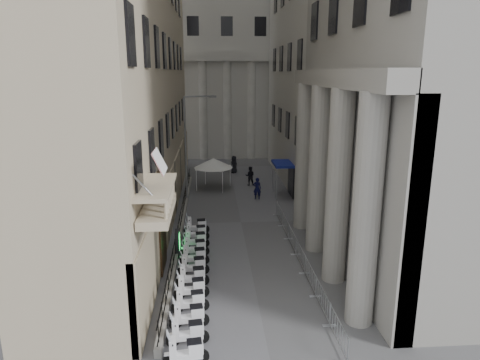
{
  "coord_description": "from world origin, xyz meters",
  "views": [
    {
      "loc": [
        -2.13,
        -10.42,
        10.7
      ],
      "look_at": [
        -0.43,
        14.08,
        4.5
      ],
      "focal_mm": 32.0,
      "sensor_mm": 36.0,
      "label": 1
    }
  ],
  "objects_px": {
    "security_tent": "(210,162)",
    "street_lamp": "(190,140)",
    "pedestrian_a": "(257,188)",
    "pedestrian_b": "(250,176)",
    "info_kiosk": "(178,244)"
  },
  "relations": [
    {
      "from": "info_kiosk",
      "to": "pedestrian_a",
      "type": "xyz_separation_m",
      "value": [
        6.01,
        11.73,
        0.11
      ]
    },
    {
      "from": "street_lamp",
      "to": "pedestrian_b",
      "type": "bearing_deg",
      "value": 18.19
    },
    {
      "from": "street_lamp",
      "to": "pedestrian_a",
      "type": "distance_m",
      "value": 7.18
    },
    {
      "from": "info_kiosk",
      "to": "pedestrian_a",
      "type": "relative_size",
      "value": 0.88
    },
    {
      "from": "security_tent",
      "to": "pedestrian_a",
      "type": "relative_size",
      "value": 1.89
    },
    {
      "from": "security_tent",
      "to": "pedestrian_a",
      "type": "distance_m",
      "value": 6.02
    },
    {
      "from": "security_tent",
      "to": "street_lamp",
      "type": "bearing_deg",
      "value": -109.23
    },
    {
      "from": "street_lamp",
      "to": "pedestrian_a",
      "type": "bearing_deg",
      "value": -20.55
    },
    {
      "from": "pedestrian_a",
      "to": "pedestrian_b",
      "type": "bearing_deg",
      "value": -72.78
    },
    {
      "from": "street_lamp",
      "to": "info_kiosk",
      "type": "distance_m",
      "value": 12.16
    },
    {
      "from": "street_lamp",
      "to": "security_tent",
      "type": "bearing_deg",
      "value": 45.81
    },
    {
      "from": "security_tent",
      "to": "street_lamp",
      "type": "relative_size",
      "value": 0.41
    },
    {
      "from": "security_tent",
      "to": "info_kiosk",
      "type": "height_order",
      "value": "security_tent"
    },
    {
      "from": "pedestrian_b",
      "to": "pedestrian_a",
      "type": "bearing_deg",
      "value": 99.12
    },
    {
      "from": "info_kiosk",
      "to": "pedestrian_a",
      "type": "bearing_deg",
      "value": 60.77
    }
  ]
}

